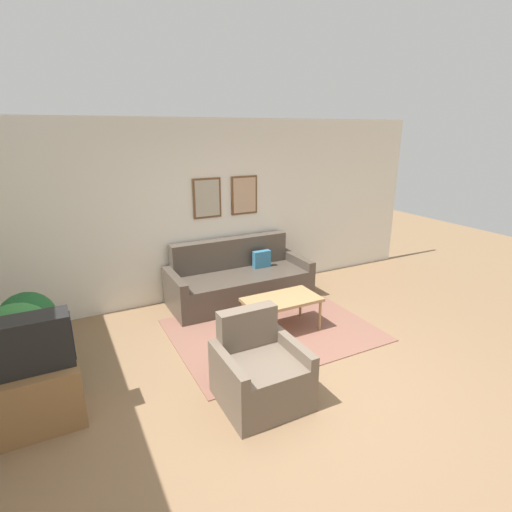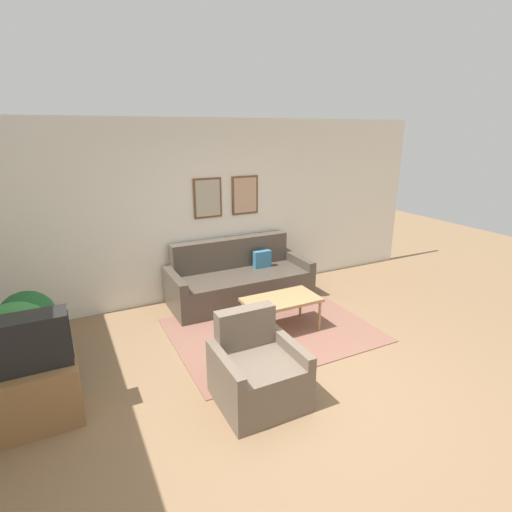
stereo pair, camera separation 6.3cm
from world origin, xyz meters
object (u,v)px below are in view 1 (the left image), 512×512
(couch, at_px, (239,281))
(coffee_table, at_px, (282,301))
(armchair, at_px, (260,373))
(potted_plant_tall, at_px, (18,344))
(tv, at_px, (29,344))

(couch, distance_m, coffee_table, 1.17)
(couch, bearing_deg, coffee_table, -86.59)
(coffee_table, relative_size, armchair, 1.13)
(couch, height_order, coffee_table, couch)
(armchair, distance_m, potted_plant_tall, 2.23)
(coffee_table, height_order, armchair, armchair)
(coffee_table, bearing_deg, armchair, -129.38)
(coffee_table, bearing_deg, potted_plant_tall, -175.99)
(tv, bearing_deg, potted_plant_tall, 109.42)
(tv, xyz_separation_m, potted_plant_tall, (-0.11, 0.31, -0.13))
(couch, xyz_separation_m, tv, (-2.74, -1.68, 0.50))
(tv, bearing_deg, couch, 31.48)
(coffee_table, xyz_separation_m, potted_plant_tall, (-2.92, -0.20, 0.27))
(couch, xyz_separation_m, armchair, (-0.85, -2.28, -0.01))
(coffee_table, height_order, tv, tv)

